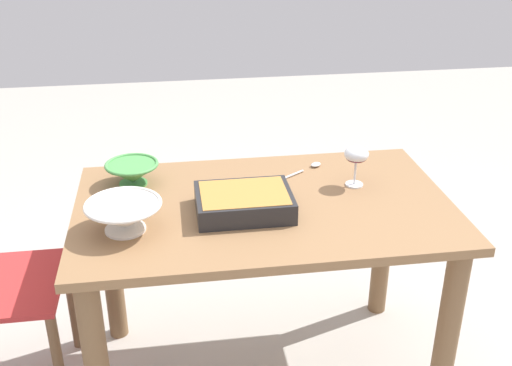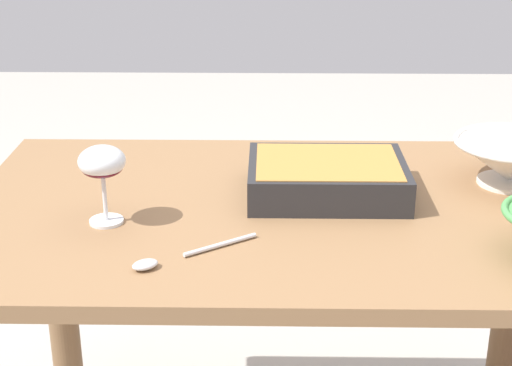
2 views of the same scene
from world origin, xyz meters
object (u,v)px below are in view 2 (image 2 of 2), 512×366
small_bowl (511,160)px  serving_spoon (171,258)px  dining_table (289,271)px  wine_glass (102,166)px  casserole_dish (327,176)px

small_bowl → serving_spoon: (-0.65, -0.35, -0.05)m
small_bowl → serving_spoon: size_ratio=1.16×
small_bowl → dining_table: bearing=-165.7°
dining_table → wine_glass: (-0.34, -0.09, 0.26)m
dining_table → casserole_dish: casserole_dish is taller
casserole_dish → small_bowl: (0.38, 0.06, 0.01)m
casserole_dish → dining_table: bearing=-144.9°
casserole_dish → serving_spoon: casserole_dish is taller
small_bowl → casserole_dish: bearing=-170.5°
dining_table → small_bowl: size_ratio=5.31×
wine_glass → small_bowl: 0.82m
casserole_dish → serving_spoon: size_ratio=1.51×
wine_glass → serving_spoon: size_ratio=0.72×
wine_glass → small_bowl: (0.79, 0.20, -0.06)m
wine_glass → casserole_dish: wine_glass is taller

